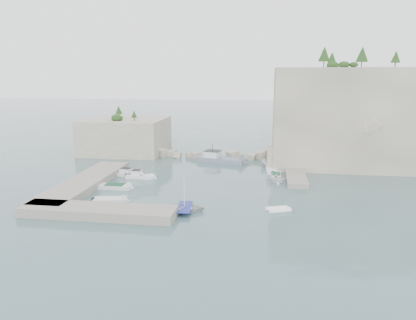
# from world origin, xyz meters

# --- Properties ---
(ground) EXTENTS (400.00, 400.00, 0.00)m
(ground) POSITION_xyz_m (0.00, 0.00, 0.00)
(ground) COLOR #456568
(ground) RESTS_ON ground
(cliff_east) EXTENTS (26.00, 22.00, 17.00)m
(cliff_east) POSITION_xyz_m (23.00, 23.00, 8.50)
(cliff_east) COLOR beige
(cliff_east) RESTS_ON ground
(cliff_terrace) EXTENTS (8.00, 10.00, 2.50)m
(cliff_terrace) POSITION_xyz_m (13.00, 18.00, 1.25)
(cliff_terrace) COLOR beige
(cliff_terrace) RESTS_ON ground
(outcrop_west) EXTENTS (16.00, 14.00, 7.00)m
(outcrop_west) POSITION_xyz_m (-20.00, 25.00, 3.50)
(outcrop_west) COLOR beige
(outcrop_west) RESTS_ON ground
(quay_west) EXTENTS (5.00, 24.00, 1.10)m
(quay_west) POSITION_xyz_m (-17.00, -1.00, 0.55)
(quay_west) COLOR #9E9689
(quay_west) RESTS_ON ground
(quay_south) EXTENTS (18.00, 4.00, 1.10)m
(quay_south) POSITION_xyz_m (-10.00, -12.50, 0.55)
(quay_south) COLOR #9E9689
(quay_south) RESTS_ON ground
(ledge_east) EXTENTS (3.00, 16.00, 0.80)m
(ledge_east) POSITION_xyz_m (13.50, 10.00, 0.40)
(ledge_east) COLOR #9E9689
(ledge_east) RESTS_ON ground
(breakwater) EXTENTS (28.00, 3.00, 1.40)m
(breakwater) POSITION_xyz_m (-1.00, 22.00, 0.70)
(breakwater) COLOR beige
(breakwater) RESTS_ON ground
(motorboat_e) EXTENTS (4.80, 2.70, 0.70)m
(motorboat_e) POSITION_xyz_m (-10.56, -7.47, 0.00)
(motorboat_e) COLOR silver
(motorboat_e) RESTS_ON ground
(motorboat_b) EXTENTS (4.91, 1.67, 1.40)m
(motorboat_b) POSITION_xyz_m (-10.50, 4.83, 0.00)
(motorboat_b) COLOR white
(motorboat_b) RESTS_ON ground
(motorboat_a) EXTENTS (5.86, 3.13, 1.40)m
(motorboat_a) POSITION_xyz_m (-12.43, 5.60, 0.00)
(motorboat_a) COLOR white
(motorboat_a) RESTS_ON ground
(motorboat_c) EXTENTS (5.31, 2.04, 0.70)m
(motorboat_c) POSITION_xyz_m (-12.36, -1.24, 0.00)
(motorboat_c) COLOR silver
(motorboat_c) RESTS_ON ground
(rowboat) EXTENTS (5.27, 4.02, 1.02)m
(rowboat) POSITION_xyz_m (-0.55, -9.37, 0.00)
(rowboat) COLOR silver
(rowboat) RESTS_ON ground
(inflatable_dinghy) EXTENTS (3.32, 2.48, 0.44)m
(inflatable_dinghy) POSITION_xyz_m (10.49, -7.71, 0.00)
(inflatable_dinghy) COLOR white
(inflatable_dinghy) RESTS_ON ground
(tender_east_a) EXTENTS (2.91, 2.54, 1.50)m
(tender_east_a) POSITION_xyz_m (10.62, 5.40, 0.00)
(tender_east_a) COLOR white
(tender_east_a) RESTS_ON ground
(tender_east_b) EXTENTS (1.68, 4.29, 0.70)m
(tender_east_b) POSITION_xyz_m (10.51, 8.52, 0.00)
(tender_east_b) COLOR silver
(tender_east_b) RESTS_ON ground
(tender_east_c) EXTENTS (2.05, 5.43, 0.70)m
(tender_east_c) POSITION_xyz_m (9.81, 12.29, 0.00)
(tender_east_c) COLOR white
(tender_east_c) RESTS_ON ground
(tender_east_d) EXTENTS (4.32, 3.33, 1.58)m
(tender_east_d) POSITION_xyz_m (9.74, 15.49, 0.00)
(tender_east_d) COLOR white
(tender_east_d) RESTS_ON ground
(work_boat) EXTENTS (10.29, 5.45, 2.20)m
(work_boat) POSITION_xyz_m (0.70, 18.36, 0.00)
(work_boat) COLOR slate
(work_boat) RESTS_ON ground
(rowboat_mast) EXTENTS (0.10, 0.10, 4.20)m
(rowboat_mast) POSITION_xyz_m (-0.55, -9.37, 2.61)
(rowboat_mast) COLOR white
(rowboat_mast) RESTS_ON rowboat
(vegetation) EXTENTS (53.48, 13.88, 13.40)m
(vegetation) POSITION_xyz_m (17.83, 24.40, 17.93)
(vegetation) COLOR #1E4219
(vegetation) RESTS_ON ground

